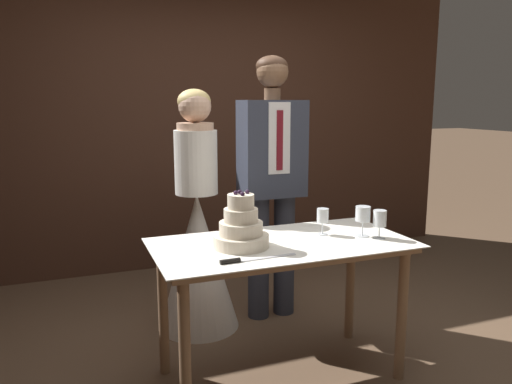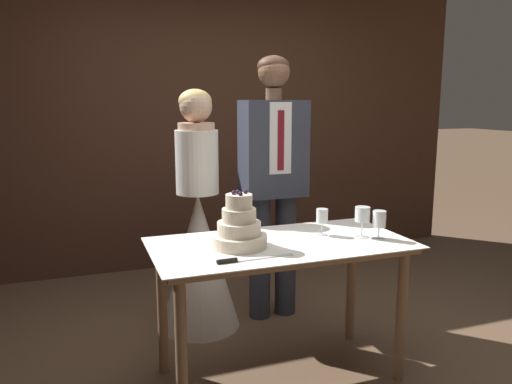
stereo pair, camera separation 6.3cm
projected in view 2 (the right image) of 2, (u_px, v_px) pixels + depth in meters
name	position (u px, v px, depth m)	size (l,w,h in m)	color
ground_plane	(290.00, 363.00, 2.95)	(40.00, 40.00, 0.00)	brown
wall_back	(202.00, 122.00, 4.62)	(5.29, 0.12, 2.67)	#472B1E
cake_table	(280.00, 260.00, 2.70)	(1.39, 0.71, 0.78)	#8E6B4C
tiered_cake	(239.00, 228.00, 2.59)	(0.29, 0.29, 0.30)	beige
cake_knife	(241.00, 260.00, 2.37)	(0.39, 0.04, 0.02)	silver
wine_glass_near	(362.00, 216.00, 2.77)	(0.08, 0.08, 0.17)	silver
wine_glass_middle	(322.00, 217.00, 2.82)	(0.07, 0.07, 0.15)	silver
wine_glass_far	(379.00, 220.00, 2.72)	(0.07, 0.07, 0.16)	silver
bride	(199.00, 243.00, 3.35)	(0.54, 0.54, 1.61)	white
groom	(273.00, 173.00, 3.45)	(0.44, 0.25, 1.83)	#333847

